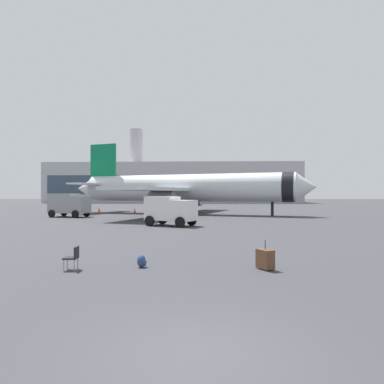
{
  "coord_description": "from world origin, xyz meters",
  "views": [
    {
      "loc": [
        0.17,
        -5.97,
        2.79
      ],
      "look_at": [
        -1.1,
        25.31,
        3.0
      ],
      "focal_mm": 32.2,
      "sensor_mm": 36.0,
      "label": 1
    }
  ],
  "objects_px": {
    "gate_chair": "(73,256)",
    "traveller_backpack": "(142,261)",
    "airplane_at_gate": "(184,188)",
    "safety_cone_far": "(135,210)",
    "cargo_van": "(170,209)",
    "service_truck": "(69,204)",
    "rolling_suitcase": "(265,259)",
    "safety_cone_mid": "(181,209)",
    "safety_cone_near": "(99,209)"
  },
  "relations": [
    {
      "from": "traveller_backpack",
      "to": "cargo_van",
      "type": "bearing_deg",
      "value": 92.37
    },
    {
      "from": "safety_cone_far",
      "to": "rolling_suitcase",
      "type": "bearing_deg",
      "value": -71.54
    },
    {
      "from": "gate_chair",
      "to": "airplane_at_gate",
      "type": "bearing_deg",
      "value": 87.17
    },
    {
      "from": "cargo_van",
      "to": "safety_cone_mid",
      "type": "distance_m",
      "value": 25.23
    },
    {
      "from": "safety_cone_far",
      "to": "airplane_at_gate",
      "type": "bearing_deg",
      "value": -25.87
    },
    {
      "from": "safety_cone_far",
      "to": "safety_cone_near",
      "type": "bearing_deg",
      "value": 166.06
    },
    {
      "from": "safety_cone_near",
      "to": "safety_cone_far",
      "type": "bearing_deg",
      "value": -13.94
    },
    {
      "from": "safety_cone_mid",
      "to": "airplane_at_gate",
      "type": "bearing_deg",
      "value": -82.68
    },
    {
      "from": "safety_cone_far",
      "to": "gate_chair",
      "type": "relative_size",
      "value": 0.9
    },
    {
      "from": "rolling_suitcase",
      "to": "cargo_van",
      "type": "bearing_deg",
      "value": 107.05
    },
    {
      "from": "safety_cone_far",
      "to": "traveller_backpack",
      "type": "height_order",
      "value": "safety_cone_far"
    },
    {
      "from": "rolling_suitcase",
      "to": "gate_chair",
      "type": "xyz_separation_m",
      "value": [
        -7.1,
        -0.36,
        0.11
      ]
    },
    {
      "from": "traveller_backpack",
      "to": "gate_chair",
      "type": "distance_m",
      "value": 2.53
    },
    {
      "from": "safety_cone_near",
      "to": "traveller_backpack",
      "type": "xyz_separation_m",
      "value": [
        14.36,
        -40.37,
        -0.18
      ]
    },
    {
      "from": "airplane_at_gate",
      "to": "service_truck",
      "type": "height_order",
      "value": "airplane_at_gate"
    },
    {
      "from": "service_truck",
      "to": "rolling_suitcase",
      "type": "xyz_separation_m",
      "value": [
        19.09,
        -28.89,
        -1.22
      ]
    },
    {
      "from": "safety_cone_mid",
      "to": "safety_cone_far",
      "type": "distance_m",
      "value": 7.67
    },
    {
      "from": "safety_cone_near",
      "to": "service_truck",
      "type": "bearing_deg",
      "value": -90.38
    },
    {
      "from": "safety_cone_mid",
      "to": "safety_cone_far",
      "type": "xyz_separation_m",
      "value": [
        -6.77,
        -3.61,
        -0.03
      ]
    },
    {
      "from": "airplane_at_gate",
      "to": "gate_chair",
      "type": "relative_size",
      "value": 40.7
    },
    {
      "from": "service_truck",
      "to": "safety_cone_far",
      "type": "relative_size",
      "value": 6.74
    },
    {
      "from": "airplane_at_gate",
      "to": "safety_cone_mid",
      "type": "distance_m",
      "value": 8.09
    },
    {
      "from": "gate_chair",
      "to": "traveller_backpack",
      "type": "bearing_deg",
      "value": 13.15
    },
    {
      "from": "airplane_at_gate",
      "to": "safety_cone_mid",
      "type": "xyz_separation_m",
      "value": [
        -0.94,
        7.35,
        -3.25
      ]
    },
    {
      "from": "safety_cone_far",
      "to": "service_truck",
      "type": "bearing_deg",
      "value": -120.57
    },
    {
      "from": "cargo_van",
      "to": "service_truck",
      "type": "bearing_deg",
      "value": 140.34
    },
    {
      "from": "safety_cone_near",
      "to": "safety_cone_mid",
      "type": "height_order",
      "value": "safety_cone_near"
    },
    {
      "from": "airplane_at_gate",
      "to": "service_truck",
      "type": "xyz_separation_m",
      "value": [
        -13.75,
        -6.48,
        -2.05
      ]
    },
    {
      "from": "airplane_at_gate",
      "to": "gate_chair",
      "type": "xyz_separation_m",
      "value": [
        -1.77,
        -35.72,
        -3.16
      ]
    },
    {
      "from": "rolling_suitcase",
      "to": "traveller_backpack",
      "type": "bearing_deg",
      "value": 177.36
    },
    {
      "from": "service_truck",
      "to": "traveller_backpack",
      "type": "relative_size",
      "value": 10.85
    },
    {
      "from": "cargo_van",
      "to": "traveller_backpack",
      "type": "distance_m",
      "value": 17.36
    },
    {
      "from": "safety_cone_far",
      "to": "cargo_van",
      "type": "bearing_deg",
      "value": -70.42
    },
    {
      "from": "safety_cone_near",
      "to": "safety_cone_mid",
      "type": "relative_size",
      "value": 1.01
    },
    {
      "from": "safety_cone_mid",
      "to": "gate_chair",
      "type": "distance_m",
      "value": 43.08
    },
    {
      "from": "traveller_backpack",
      "to": "rolling_suitcase",
      "type": "bearing_deg",
      "value": -2.64
    },
    {
      "from": "airplane_at_gate",
      "to": "safety_cone_near",
      "type": "height_order",
      "value": "airplane_at_gate"
    },
    {
      "from": "cargo_van",
      "to": "safety_cone_mid",
      "type": "xyz_separation_m",
      "value": [
        -0.91,
        25.2,
        -1.04
      ]
    },
    {
      "from": "safety_cone_near",
      "to": "safety_cone_far",
      "type": "xyz_separation_m",
      "value": [
        5.96,
        -1.48,
        -0.03
      ]
    },
    {
      "from": "safety_cone_near",
      "to": "traveller_backpack",
      "type": "distance_m",
      "value": 42.85
    },
    {
      "from": "service_truck",
      "to": "safety_cone_near",
      "type": "bearing_deg",
      "value": 89.62
    },
    {
      "from": "safety_cone_far",
      "to": "gate_chair",
      "type": "bearing_deg",
      "value": -81.43
    },
    {
      "from": "safety_cone_near",
      "to": "gate_chair",
      "type": "height_order",
      "value": "gate_chair"
    },
    {
      "from": "cargo_van",
      "to": "gate_chair",
      "type": "xyz_separation_m",
      "value": [
        -1.73,
        -17.87,
        -0.95
      ]
    },
    {
      "from": "rolling_suitcase",
      "to": "service_truck",
      "type": "bearing_deg",
      "value": 123.46
    },
    {
      "from": "rolling_suitcase",
      "to": "safety_cone_far",
      "type": "bearing_deg",
      "value": 108.46
    },
    {
      "from": "rolling_suitcase",
      "to": "traveller_backpack",
      "type": "distance_m",
      "value": 4.66
    },
    {
      "from": "airplane_at_gate",
      "to": "traveller_backpack",
      "type": "distance_m",
      "value": 35.32
    },
    {
      "from": "rolling_suitcase",
      "to": "gate_chair",
      "type": "bearing_deg",
      "value": -177.12
    },
    {
      "from": "cargo_van",
      "to": "traveller_backpack",
      "type": "xyz_separation_m",
      "value": [
        0.72,
        -17.3,
        -1.22
      ]
    }
  ]
}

